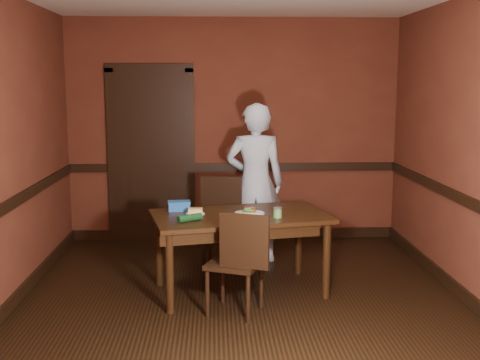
{
  "coord_description": "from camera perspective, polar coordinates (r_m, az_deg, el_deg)",
  "views": [
    {
      "loc": [
        -0.24,
        -5.07,
        1.94
      ],
      "look_at": [
        0.0,
        0.35,
        1.05
      ],
      "focal_mm": 45.0,
      "sensor_mm": 36.0,
      "label": 1
    }
  ],
  "objects": [
    {
      "name": "baseboard_back",
      "position": [
        7.55,
        -0.63,
        -5.11
      ],
      "size": [
        4.0,
        0.03,
        0.12
      ],
      "primitive_type": "cube",
      "color": "black",
      "rests_on": "ground"
    },
    {
      "name": "wall_front",
      "position": [
        2.89,
        2.25,
        -2.47
      ],
      "size": [
        4.0,
        0.02,
        2.7
      ],
      "primitive_type": "cube",
      "color": "#5C2A1B",
      "rests_on": "ground"
    },
    {
      "name": "cheese_saucer",
      "position": [
        5.52,
        -4.26,
        -3.05
      ],
      "size": [
        0.17,
        0.17,
        0.05
      ],
      "rotation": [
        0.0,
        0.0,
        0.07
      ],
      "color": "white",
      "rests_on": "dining_table"
    },
    {
      "name": "door",
      "position": [
        7.38,
        -8.43,
        2.61
      ],
      "size": [
        1.05,
        0.07,
        2.2
      ],
      "color": "black",
      "rests_on": "ground"
    },
    {
      "name": "person",
      "position": [
        6.51,
        1.44,
        -0.25
      ],
      "size": [
        0.65,
        0.45,
        1.72
      ],
      "primitive_type": "imported",
      "rotation": [
        0.0,
        0.0,
        3.08
      ],
      "color": "silver",
      "rests_on": "floor"
    },
    {
      "name": "wall_back",
      "position": [
        7.35,
        -0.65,
        4.71
      ],
      "size": [
        4.0,
        0.02,
        2.7
      ],
      "primitive_type": "cube",
      "color": "#5C2A1B",
      "rests_on": "ground"
    },
    {
      "name": "floor",
      "position": [
        5.44,
        0.16,
        -11.6
      ],
      "size": [
        4.0,
        4.5,
        0.01
      ],
      "primitive_type": "cube",
      "color": "black",
      "rests_on": "ground"
    },
    {
      "name": "sauce_jar",
      "position": [
        5.38,
        3.59,
        -3.09
      ],
      "size": [
        0.08,
        0.08,
        0.09
      ],
      "rotation": [
        0.0,
        0.0,
        0.17
      ],
      "color": "#5B984C",
      "rests_on": "dining_table"
    },
    {
      "name": "chair_near",
      "position": [
        5.09,
        -0.5,
        -7.74
      ],
      "size": [
        0.54,
        0.54,
        0.89
      ],
      "primitive_type": null,
      "rotation": [
        0.0,
        0.0,
        2.76
      ],
      "color": "black",
      "rests_on": "floor"
    },
    {
      "name": "wall_left",
      "position": [
        5.4,
        -21.55,
        2.39
      ],
      "size": [
        0.02,
        4.5,
        2.7
      ],
      "primitive_type": "cube",
      "color": "#5C2A1B",
      "rests_on": "ground"
    },
    {
      "name": "baseboard_left",
      "position": [
        5.68,
        -20.62,
        -10.62
      ],
      "size": [
        0.03,
        4.5,
        0.12
      ],
      "primitive_type": "cube",
      "color": "black",
      "rests_on": "ground"
    },
    {
      "name": "sandwich_plate",
      "position": [
        5.48,
        0.9,
        -3.14
      ],
      "size": [
        0.27,
        0.27,
        0.07
      ],
      "rotation": [
        0.0,
        0.0,
        0.02
      ],
      "color": "white",
      "rests_on": "dining_table"
    },
    {
      "name": "food_tub",
      "position": [
        5.69,
        -5.79,
        -2.45
      ],
      "size": [
        0.22,
        0.16,
        0.09
      ],
      "rotation": [
        0.0,
        0.0,
        0.09
      ],
      "color": "blue",
      "rests_on": "dining_table"
    },
    {
      "name": "wall_right",
      "position": [
        5.57,
        21.19,
        2.61
      ],
      "size": [
        0.02,
        4.5,
        2.7
      ],
      "primitive_type": "cube",
      "color": "#5C2A1B",
      "rests_on": "ground"
    },
    {
      "name": "baseboard_right",
      "position": [
        5.85,
        20.31,
        -10.04
      ],
      "size": [
        0.03,
        4.5,
        0.12
      ],
      "primitive_type": "cube",
      "color": "black",
      "rests_on": "ground"
    },
    {
      "name": "wrapped_veg",
      "position": [
        5.25,
        -4.79,
        -3.6
      ],
      "size": [
        0.22,
        0.17,
        0.06
      ],
      "primitive_type": "cylinder",
      "rotation": [
        0.0,
        1.57,
        0.55
      ],
      "color": "#103A1A",
      "rests_on": "dining_table"
    },
    {
      "name": "dado_back",
      "position": [
        7.38,
        -0.64,
        1.22
      ],
      "size": [
        4.0,
        0.03,
        0.1
      ],
      "primitive_type": "cube",
      "color": "black",
      "rests_on": "ground"
    },
    {
      "name": "dining_table",
      "position": [
        5.61,
        0.01,
        -6.96
      ],
      "size": [
        1.73,
        1.2,
        0.74
      ],
      "primitive_type": "cube",
      "rotation": [
        0.0,
        0.0,
        0.21
      ],
      "color": "black",
      "rests_on": "floor"
    },
    {
      "name": "dado_left",
      "position": [
        5.46,
        -21.12,
        -2.29
      ],
      "size": [
        0.03,
        4.5,
        0.1
      ],
      "primitive_type": "cube",
      "color": "black",
      "rests_on": "ground"
    },
    {
      "name": "chair_far",
      "position": [
        6.29,
        -1.46,
        -4.19
      ],
      "size": [
        0.51,
        0.51,
        0.94
      ],
      "primitive_type": null,
      "rotation": [
        0.0,
        0.0,
        -0.16
      ],
      "color": "black",
      "rests_on": "floor"
    },
    {
      "name": "dado_right",
      "position": [
        5.63,
        20.79,
        -1.94
      ],
      "size": [
        0.03,
        4.5,
        0.1
      ],
      "primitive_type": "cube",
      "color": "black",
      "rests_on": "ground"
    }
  ]
}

